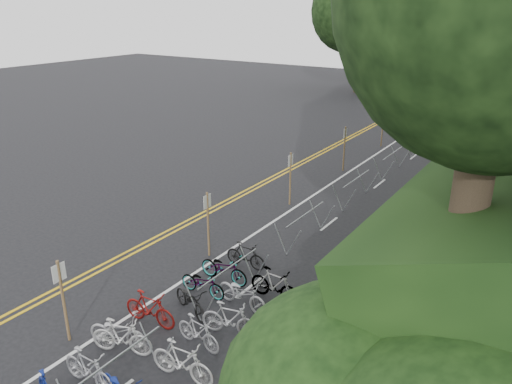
{
  "coord_description": "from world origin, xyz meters",
  "views": [
    {
      "loc": [
        11.12,
        -7.8,
        8.77
      ],
      "look_at": [
        0.3,
        8.62,
        1.3
      ],
      "focal_mm": 35.0,
      "sensor_mm": 36.0,
      "label": 1
    }
  ],
  "objects": [
    {
      "name": "bike_racks_rest",
      "position": [
        3.0,
        13.0,
        0.85
      ],
      "size": [
        1.14,
        23.0,
        1.17
      ],
      "color": "#92959A",
      "rests_on": "ground"
    },
    {
      "name": "bike_front",
      "position": [
        1.75,
        -0.43,
        0.44
      ],
      "size": [
        1.07,
        1.76,
        0.87
      ],
      "primitive_type": "imported",
      "rotation": [
        0.0,
        0.0,
        1.89
      ],
      "color": "#9E9EA3",
      "rests_on": "ground"
    },
    {
      "name": "bike_rack_front",
      "position": [
        3.35,
        -1.76,
        0.87
      ],
      "size": [
        1.17,
        2.66,
        1.22
      ],
      "color": "#92959A",
      "rests_on": "ground"
    },
    {
      "name": "signposts_rest",
      "position": [
        0.6,
        14.0,
        1.43
      ],
      "size": [
        0.08,
        18.4,
        2.5
      ],
      "color": "brown",
      "rests_on": "ground"
    },
    {
      "name": "bike_valet",
      "position": [
        2.98,
        0.87,
        0.49
      ],
      "size": [
        2.99,
        9.8,
        1.09
      ],
      "color": "navy",
      "rests_on": "ground"
    },
    {
      "name": "signpost_near",
      "position": [
        0.46,
        -1.05,
        1.42
      ],
      "size": [
        0.08,
        0.4,
        2.48
      ],
      "color": "brown",
      "rests_on": "ground"
    },
    {
      "name": "red_curb",
      "position": [
        5.7,
        12.0,
        0.05
      ],
      "size": [
        0.25,
        28.0,
        0.1
      ],
      "primitive_type": "cube",
      "color": "maroon",
      "rests_on": "ground"
    },
    {
      "name": "ground",
      "position": [
        0.0,
        0.0,
        0.0
      ],
      "size": [
        120.0,
        120.0,
        0.0
      ],
      "primitive_type": "plane",
      "color": "black",
      "rests_on": "ground"
    },
    {
      "name": "road_markings",
      "position": [
        0.63,
        10.1,
        0.0
      ],
      "size": [
        7.47,
        80.0,
        0.01
      ],
      "color": "gold",
      "rests_on": "ground"
    }
  ]
}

